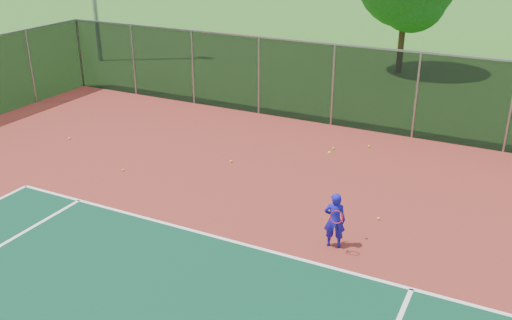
% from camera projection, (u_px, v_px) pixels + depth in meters
% --- Properties ---
extents(court_apron, '(30.00, 20.00, 0.02)m').
position_uv_depth(court_apron, '(304.00, 290.00, 11.79)').
color(court_apron, maroon).
rests_on(court_apron, ground).
extents(fence_back, '(30.00, 0.06, 3.03)m').
position_uv_depth(fence_back, '(416.00, 95.00, 19.42)').
color(fence_back, black).
rests_on(fence_back, court_apron).
extents(tennis_player, '(0.59, 0.64, 2.31)m').
position_uv_depth(tennis_player, '(335.00, 220.00, 13.09)').
color(tennis_player, '#1912AA').
rests_on(tennis_player, court_apron).
extents(practice_ball_0, '(0.07, 0.07, 0.07)m').
position_uv_depth(practice_ball_0, '(333.00, 148.00, 18.95)').
color(practice_ball_0, '#CBDF1A').
rests_on(practice_ball_0, court_apron).
extents(practice_ball_3, '(0.07, 0.07, 0.07)m').
position_uv_depth(practice_ball_3, '(231.00, 161.00, 17.94)').
color(practice_ball_3, '#CBDF1A').
rests_on(practice_ball_3, court_apron).
extents(practice_ball_4, '(0.07, 0.07, 0.07)m').
position_uv_depth(practice_ball_4, '(69.00, 138.00, 19.82)').
color(practice_ball_4, '#CBDF1A').
rests_on(practice_ball_4, court_apron).
extents(practice_ball_6, '(0.07, 0.07, 0.07)m').
position_uv_depth(practice_ball_6, '(369.00, 146.00, 19.14)').
color(practice_ball_6, '#CBDF1A').
rests_on(practice_ball_6, court_apron).
extents(practice_ball_7, '(0.07, 0.07, 0.07)m').
position_uv_depth(practice_ball_7, '(378.00, 218.00, 14.51)').
color(practice_ball_7, '#CBDF1A').
rests_on(practice_ball_7, court_apron).
extents(practice_ball_8, '(0.07, 0.07, 0.07)m').
position_uv_depth(practice_ball_8, '(123.00, 170.00, 17.33)').
color(practice_ball_8, '#CBDF1A').
rests_on(practice_ball_8, court_apron).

